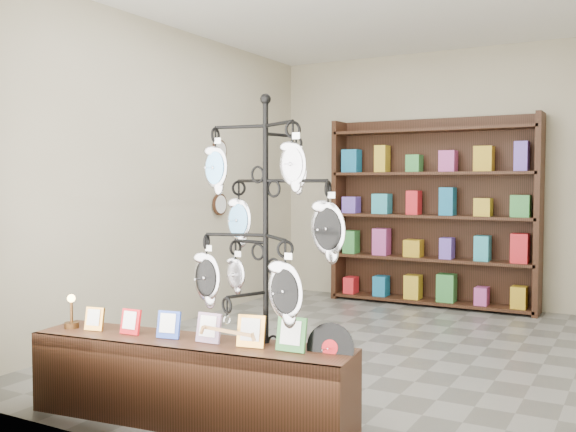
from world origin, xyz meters
TOP-DOWN VIEW (x-y plane):
  - ground at (0.00, 0.00)m, footprint 5.00×5.00m
  - room_envelope at (0.00, 0.00)m, footprint 5.00×5.00m
  - display_tree at (0.24, -1.87)m, footprint 1.02×0.97m
  - front_shelf at (-0.19, -2.04)m, footprint 2.07×0.66m
  - back_shelving at (0.00, 2.30)m, footprint 2.42×0.36m
  - wall_clocks at (-1.97, 0.80)m, footprint 0.03×0.24m

SIDE VIEW (x-z plane):
  - ground at x=0.00m, z-range 0.00..0.00m
  - front_shelf at x=-0.19m, z-range -0.11..0.61m
  - back_shelving at x=0.00m, z-range -0.07..2.13m
  - display_tree at x=0.24m, z-range 0.15..2.11m
  - wall_clocks at x=-1.97m, z-range 1.08..1.92m
  - room_envelope at x=0.00m, z-range -0.65..4.35m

